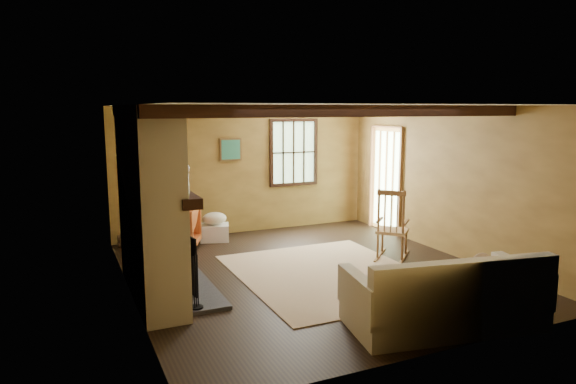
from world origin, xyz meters
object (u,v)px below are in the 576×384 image
fireplace (151,210)px  sofa (447,301)px  laundry_basket (215,233)px  armchair (172,228)px  rocking_chair (392,229)px

fireplace → sofa: 3.66m
sofa → laundry_basket: (-1.26, 4.63, -0.16)m
fireplace → armchair: size_ratio=2.85×
laundry_basket → armchair: armchair is taller
sofa → armchair: sofa is taller
sofa → laundry_basket: 4.80m
laundry_basket → armchair: size_ratio=0.59×
armchair → sofa: bearing=50.1°
laundry_basket → fireplace: bearing=-122.4°
sofa → fireplace: bearing=149.5°
fireplace → armchair: fireplace is taller
fireplace → laundry_basket: (1.46, 2.30, -0.95)m
laundry_basket → armchair: bearing=-158.8°
rocking_chair → fireplace: bearing=47.3°
rocking_chair → sofa: size_ratio=0.50×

